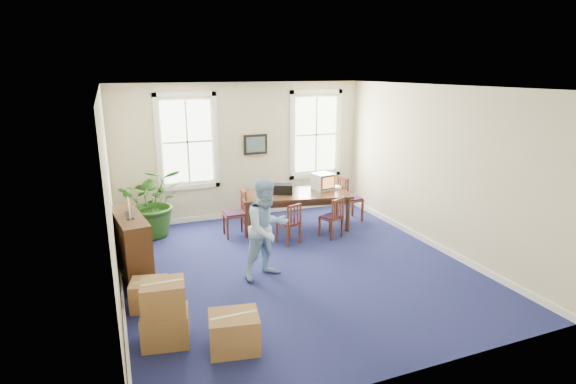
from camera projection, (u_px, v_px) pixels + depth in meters
name	position (u px, v px, depth m)	size (l,w,h in m)	color
floor	(295.00, 267.00, 8.18)	(6.50, 6.50, 0.00)	navy
ceiling	(296.00, 87.00, 7.34)	(6.50, 6.50, 0.00)	white
wall_back	(243.00, 151.00, 10.68)	(6.50, 6.50, 0.00)	beige
wall_front	(411.00, 249.00, 4.85)	(6.50, 6.50, 0.00)	beige
wall_left	(110.00, 199.00, 6.69)	(6.50, 6.50, 0.00)	beige
wall_right	(436.00, 168.00, 8.83)	(6.50, 6.50, 0.00)	beige
baseboard_back	(245.00, 213.00, 11.05)	(6.00, 0.04, 0.12)	white
baseboard_left	(122.00, 292.00, 7.11)	(0.04, 6.50, 0.12)	white
baseboard_right	(428.00, 241.00, 9.23)	(0.04, 6.50, 0.12)	white
window_left	(187.00, 142.00, 10.11)	(1.40, 0.12, 2.20)	white
window_right	(316.00, 135.00, 11.26)	(1.40, 0.12, 2.20)	white
wall_picture	(255.00, 144.00, 10.70)	(0.58, 0.06, 0.48)	black
conference_table	(295.00, 210.00, 10.12)	(2.39, 1.09, 0.82)	#422716
crt_tv	(323.00, 181.00, 10.26)	(0.41, 0.45, 0.37)	#B7B7BC
game_console	(336.00, 187.00, 10.37)	(0.18, 0.22, 0.06)	white
equipment_bag	(283.00, 189.00, 9.94)	(0.42, 0.27, 0.21)	black
chair_near_left	(288.00, 223.00, 9.21)	(0.39, 0.39, 0.86)	maroon
chair_near_right	(331.00, 217.00, 9.56)	(0.40, 0.40, 0.88)	maroon
chair_end_left	(234.00, 213.00, 9.59)	(0.45, 0.45, 1.01)	maroon
chair_end_right	(350.00, 198.00, 10.59)	(0.48, 0.48, 1.08)	maroon
man	(267.00, 229.00, 7.58)	(0.86, 0.66, 1.75)	#9CC6EA
credenza	(132.00, 246.00, 7.62)	(0.42, 1.46, 1.15)	#422716
brochure_rack	(129.00, 206.00, 7.44)	(0.11, 0.63, 0.28)	#99999E
potted_plant	(154.00, 202.00, 9.54)	(1.37, 1.19, 1.52)	#204813
cardboard_boxes	(181.00, 304.00, 5.97)	(1.60, 1.60, 0.91)	#9E6E3D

